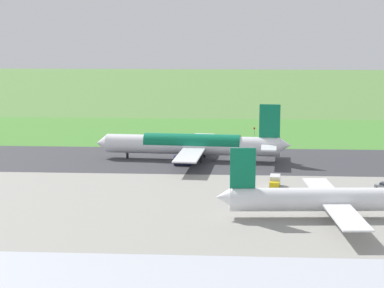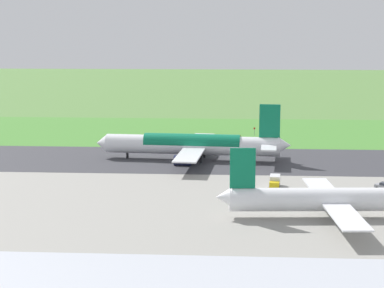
{
  "view_description": "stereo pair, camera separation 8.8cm",
  "coord_description": "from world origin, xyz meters",
  "px_view_note": "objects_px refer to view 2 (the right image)",
  "views": [
    {
      "loc": [
        -9.86,
        178.48,
        36.1
      ],
      "look_at": [
        1.04,
        0.0,
        4.5
      ],
      "focal_mm": 61.86,
      "sensor_mm": 36.0,
      "label": 1
    },
    {
      "loc": [
        -9.94,
        178.47,
        36.1
      ],
      "look_at": [
        1.04,
        0.0,
        4.5
      ],
      "focal_mm": 61.86,
      "sensor_mm": 36.0,
      "label": 2
    }
  ],
  "objects_px": {
    "service_truck_baggage": "(275,181)",
    "no_stopping_sign": "(254,131)",
    "airliner_parked_mid": "(336,199)",
    "airliner_main": "(193,145)",
    "traffic_cone_orange": "(240,136)"
  },
  "relations": [
    {
      "from": "no_stopping_sign",
      "to": "traffic_cone_orange",
      "type": "relative_size",
      "value": 5.05
    },
    {
      "from": "airliner_parked_mid",
      "to": "no_stopping_sign",
      "type": "xyz_separation_m",
      "value": [
        12.53,
        -97.4,
        -2.09
      ]
    },
    {
      "from": "airliner_parked_mid",
      "to": "no_stopping_sign",
      "type": "bearing_deg",
      "value": -82.67
    },
    {
      "from": "service_truck_baggage",
      "to": "no_stopping_sign",
      "type": "relative_size",
      "value": 2.16
    },
    {
      "from": "airliner_main",
      "to": "no_stopping_sign",
      "type": "relative_size",
      "value": 19.49
    },
    {
      "from": "airliner_main",
      "to": "service_truck_baggage",
      "type": "height_order",
      "value": "airliner_main"
    },
    {
      "from": "airliner_parked_mid",
      "to": "no_stopping_sign",
      "type": "relative_size",
      "value": 16.88
    },
    {
      "from": "service_truck_baggage",
      "to": "traffic_cone_orange",
      "type": "height_order",
      "value": "service_truck_baggage"
    },
    {
      "from": "airliner_parked_mid",
      "to": "traffic_cone_orange",
      "type": "relative_size",
      "value": 85.26
    },
    {
      "from": "airliner_main",
      "to": "traffic_cone_orange",
      "type": "distance_m",
      "value": 43.54
    },
    {
      "from": "airliner_parked_mid",
      "to": "service_truck_baggage",
      "type": "relative_size",
      "value": 7.8
    },
    {
      "from": "service_truck_baggage",
      "to": "no_stopping_sign",
      "type": "xyz_separation_m",
      "value": [
        2.36,
        -73.36,
        0.24
      ]
    },
    {
      "from": "service_truck_baggage",
      "to": "no_stopping_sign",
      "type": "distance_m",
      "value": 73.4
    },
    {
      "from": "airliner_parked_mid",
      "to": "service_truck_baggage",
      "type": "height_order",
      "value": "airliner_parked_mid"
    },
    {
      "from": "airliner_main",
      "to": "no_stopping_sign",
      "type": "bearing_deg",
      "value": -112.81
    }
  ]
}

